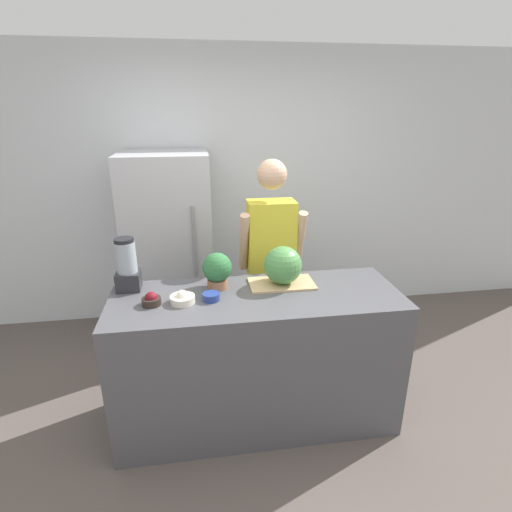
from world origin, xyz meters
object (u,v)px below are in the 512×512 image
at_px(refrigerator, 170,248).
at_px(bowl_cherries, 151,300).
at_px(bowl_cream, 182,298).
at_px(potted_plant, 217,269).
at_px(watermelon, 283,265).
at_px(person, 271,265).
at_px(blender, 127,266).
at_px(bowl_small_blue, 211,297).

distance_m(refrigerator, bowl_cherries, 1.31).
height_order(bowl_cream, potted_plant, potted_plant).
relative_size(refrigerator, watermelon, 6.77).
relative_size(person, watermelon, 6.80).
relative_size(refrigerator, blender, 4.93).
height_order(refrigerator, potted_plant, refrigerator).
bearing_deg(bowl_cherries, person, 37.89).
bearing_deg(potted_plant, bowl_small_blue, -106.12).
bearing_deg(blender, watermelon, -4.88).
bearing_deg(bowl_small_blue, bowl_cherries, -178.41).
bearing_deg(bowl_cream, bowl_cherries, -179.81).
bearing_deg(bowl_cherries, potted_plant, 24.56).
bearing_deg(potted_plant, bowl_cherries, -155.44).
relative_size(watermelon, blender, 0.73).
distance_m(bowl_small_blue, blender, 0.59).
bearing_deg(person, bowl_cherries, -142.11).
xyz_separation_m(person, watermelon, (-0.01, -0.49, 0.19)).
height_order(bowl_cherries, bowl_small_blue, bowl_cherries).
bearing_deg(person, bowl_small_blue, -127.20).
bearing_deg(bowl_small_blue, blender, 155.02).
bearing_deg(bowl_cream, blender, 144.07).
relative_size(blender, potted_plant, 1.45).
distance_m(bowl_cherries, bowl_cream, 0.18).
xyz_separation_m(bowl_small_blue, blender, (-0.52, 0.24, 0.14)).
height_order(blender, potted_plant, blender).
distance_m(watermelon, bowl_cherries, 0.86).
xyz_separation_m(bowl_cream, bowl_small_blue, (0.17, 0.01, -0.01)).
bearing_deg(watermelon, blender, 175.12).
xyz_separation_m(blender, potted_plant, (0.57, -0.07, -0.03)).
relative_size(watermelon, bowl_small_blue, 2.38).
distance_m(blender, potted_plant, 0.57).
height_order(refrigerator, blender, refrigerator).
relative_size(watermelon, potted_plant, 1.05).
xyz_separation_m(refrigerator, bowl_small_blue, (0.32, -1.29, 0.12)).
distance_m(person, bowl_cream, 0.94).
distance_m(person, bowl_small_blue, 0.82).
xyz_separation_m(bowl_cream, blender, (-0.35, 0.25, 0.13)).
bearing_deg(bowl_cream, refrigerator, 96.38).
bearing_deg(bowl_cream, person, 44.73).
xyz_separation_m(bowl_cherries, blender, (-0.16, 0.25, 0.13)).
xyz_separation_m(watermelon, blender, (-1.00, 0.09, 0.02)).
relative_size(refrigerator, bowl_small_blue, 16.08).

